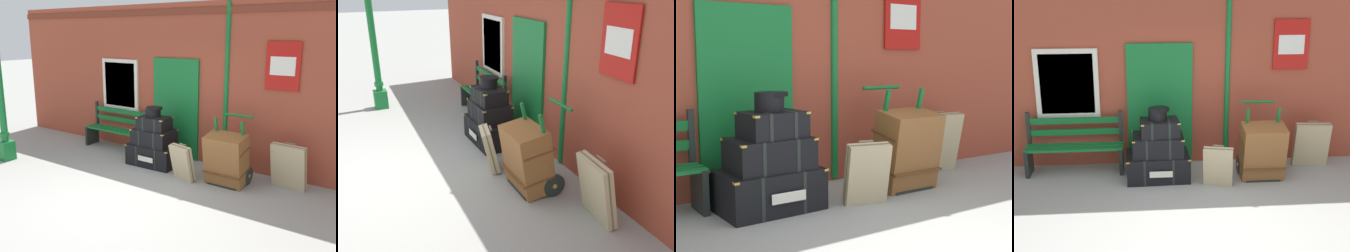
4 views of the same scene
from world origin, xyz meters
TOP-DOWN VIEW (x-y plane):
  - ground_plane at (0.00, 0.00)m, footprint 60.00×60.00m
  - brick_facade at (-0.02, 2.60)m, footprint 10.40×0.35m
  - lamp_post at (-3.24, 0.22)m, footprint 0.28×0.28m
  - platform_bench at (-1.86, 2.16)m, footprint 1.60×0.43m
  - steamer_trunk_base at (-0.50, 1.76)m, footprint 1.03×0.70m
  - steamer_trunk_middle at (-0.50, 1.74)m, footprint 0.81×0.55m
  - steamer_trunk_top at (-0.47, 1.72)m, footprint 0.64×0.49m
  - round_hatbox at (-0.49, 1.73)m, footprint 0.33×0.31m
  - porters_trolley at (1.17, 1.78)m, footprint 0.71×0.66m
  - large_brown_trunk at (1.17, 1.61)m, footprint 0.70×0.57m
  - suitcase_beige at (2.13, 2.03)m, footprint 0.61×0.33m
  - suitcase_slate at (0.42, 1.36)m, footprint 0.51×0.37m

SIDE VIEW (x-z plane):
  - ground_plane at x=0.00m, z-range 0.00..0.00m
  - steamer_trunk_base at x=-0.50m, z-range 0.00..0.42m
  - porters_trolley at x=1.17m, z-range -0.32..0.86m
  - suitcase_slate at x=0.42m, z-range -0.01..0.67m
  - suitcase_beige at x=2.13m, z-range -0.01..0.81m
  - platform_bench at x=-1.86m, z-range -0.06..0.95m
  - large_brown_trunk at x=1.17m, z-range 0.00..0.94m
  - steamer_trunk_middle at x=-0.50m, z-range 0.42..0.74m
  - steamer_trunk_top at x=-0.47m, z-range 0.74..1.00m
  - round_hatbox at x=-0.49m, z-range 1.01..1.21m
  - lamp_post at x=-3.24m, z-range -0.36..2.71m
  - brick_facade at x=-0.02m, z-range 0.00..3.20m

